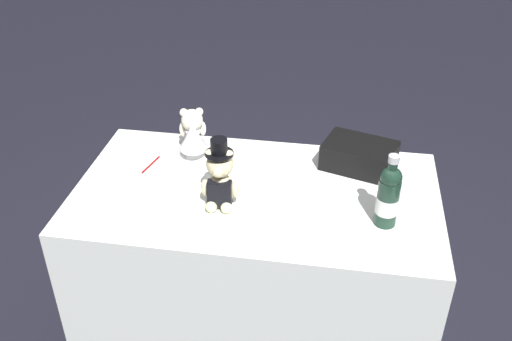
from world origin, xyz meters
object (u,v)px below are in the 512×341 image
teddy_bear_groom (220,179)px  champagne_bottle (388,196)px  signing_pen (151,164)px  gift_case_black (359,156)px  teddy_bear_bride (193,135)px

teddy_bear_groom → champagne_bottle: (0.64, -0.01, 0.00)m
signing_pen → gift_case_black: 0.91m
teddy_bear_bride → champagne_bottle: bearing=-23.9°
teddy_bear_groom → gift_case_black: 0.65m
teddy_bear_groom → champagne_bottle: champagne_bottle is taller
teddy_bear_groom → gift_case_black: teddy_bear_groom is taller
signing_pen → gift_case_black: bearing=8.2°
champagne_bottle → signing_pen: 1.04m
gift_case_black → signing_pen: bearing=-171.8°
teddy_bear_bride → gift_case_black: size_ratio=0.65×
teddy_bear_groom → signing_pen: 0.45m
teddy_bear_groom → teddy_bear_bride: size_ratio=1.31×
teddy_bear_groom → signing_pen: size_ratio=2.00×
champagne_bottle → gift_case_black: size_ratio=0.87×
teddy_bear_groom → signing_pen: teddy_bear_groom is taller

